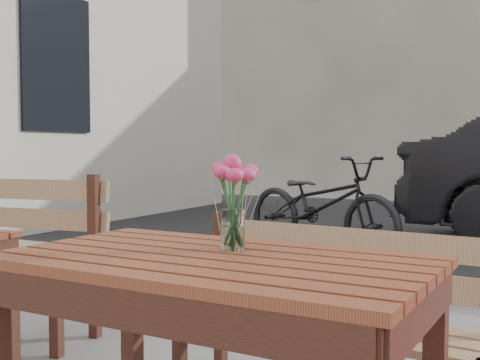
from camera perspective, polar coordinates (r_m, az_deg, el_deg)
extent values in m
cube|color=black|center=(8.29, -16.99, 10.64)|extent=(0.06, 1.20, 1.80)
cube|color=gray|center=(4.60, 17.79, -9.94)|extent=(30.00, 0.25, 0.12)
cube|color=gray|center=(16.14, 13.55, 13.34)|extent=(8.00, 3.00, 8.00)
cube|color=brown|center=(1.77, -2.51, -7.69)|extent=(1.28, 0.79, 0.03)
cube|color=#321810|center=(2.44, -10.19, -14.04)|extent=(0.07, 0.07, 0.74)
cube|color=olive|center=(2.37, 8.09, -13.30)|extent=(1.34, 0.49, 0.03)
cube|color=olive|center=(2.50, 10.04, -7.33)|extent=(1.30, 0.17, 0.35)
cube|color=#321810|center=(2.62, -5.86, -16.33)|extent=(0.05, 0.05, 0.43)
cube|color=#321810|center=(2.79, -1.96, -11.17)|extent=(0.05, 0.05, 0.79)
cylinder|color=white|center=(1.87, -0.69, -4.71)|extent=(0.07, 0.07, 0.12)
cylinder|color=#2F6631|center=(1.86, -0.70, -2.81)|extent=(0.04, 0.04, 0.25)
cube|color=#321810|center=(3.22, -20.85, -10.78)|extent=(0.06, 0.06, 0.65)
cube|color=olive|center=(3.97, -21.84, -2.02)|extent=(1.53, 0.22, 0.42)
cube|color=#321810|center=(3.30, -17.14, -11.65)|extent=(0.06, 0.06, 0.51)
cube|color=#321810|center=(3.53, -13.74, -7.07)|extent=(0.06, 0.06, 0.93)
imported|color=black|center=(6.25, 7.68, -2.31)|extent=(2.03, 1.28, 1.01)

